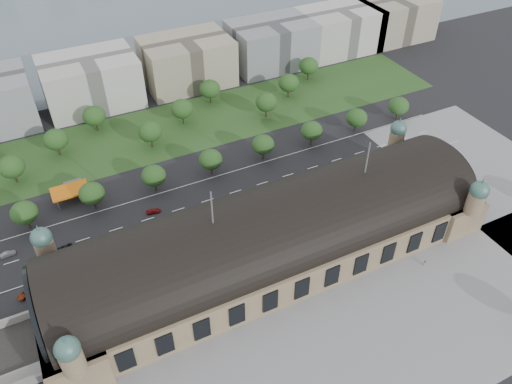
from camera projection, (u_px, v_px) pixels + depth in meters
name	position (u px, v px, depth m)	size (l,w,h in m)	color
ground	(271.00, 259.00, 171.03)	(900.00, 900.00, 0.00)	black
station	(272.00, 238.00, 164.43)	(150.00, 48.40, 44.30)	#947E5B
plaza_south	(372.00, 349.00, 144.28)	(190.00, 48.00, 0.12)	gray
plaza_east	(491.00, 176.00, 206.18)	(56.00, 100.00, 0.12)	gray
road_slab	(178.00, 210.00, 190.26)	(260.00, 26.00, 0.10)	black
grass_belt	(148.00, 135.00, 229.68)	(300.00, 45.00, 0.10)	#294B1E
petrol_station	(72.00, 188.00, 195.50)	(14.00, 13.00, 5.05)	orange
office_3	(91.00, 82.00, 244.28)	(45.00, 32.00, 24.00)	beige
office_4	(187.00, 61.00, 261.34)	(45.00, 32.00, 24.00)	tan
office_5	(271.00, 44.00, 278.40)	(45.00, 32.00, 24.00)	gray
office_6	(339.00, 30.00, 293.76)	(45.00, 32.00, 24.00)	beige
office_7	(393.00, 18.00, 307.41)	(45.00, 32.00, 24.00)	tan
tree_row_2	(24.00, 213.00, 178.03)	(9.60, 9.60, 11.52)	#2D2116
tree_row_3	(92.00, 193.00, 186.22)	(9.60, 9.60, 11.52)	#2D2116
tree_row_4	(154.00, 176.00, 194.41)	(9.60, 9.60, 11.52)	#2D2116
tree_row_5	(211.00, 159.00, 202.60)	(9.60, 9.60, 11.52)	#2D2116
tree_row_6	(263.00, 144.00, 210.79)	(9.60, 9.60, 11.52)	#2D2116
tree_row_7	(312.00, 131.00, 218.98)	(9.60, 9.60, 11.52)	#2D2116
tree_row_8	(357.00, 118.00, 227.17)	(9.60, 9.60, 11.52)	#2D2116
tree_row_9	(399.00, 106.00, 235.36)	(9.60, 9.60, 11.52)	#2D2116
tree_belt_3	(11.00, 167.00, 197.86)	(10.40, 10.40, 12.48)	#2D2116
tree_belt_4	(56.00, 139.00, 212.57)	(10.40, 10.40, 12.48)	#2D2116
tree_belt_5	(94.00, 116.00, 227.28)	(10.40, 10.40, 12.48)	#2D2116
tree_belt_6	(150.00, 132.00, 217.31)	(10.40, 10.40, 12.48)	#2D2116
tree_belt_7	(182.00, 109.00, 232.02)	(10.40, 10.40, 12.48)	#2D2116
tree_belt_8	(210.00, 89.00, 246.74)	(10.40, 10.40, 12.48)	#2D2116
tree_belt_9	(266.00, 102.00, 236.76)	(10.40, 10.40, 12.48)	#2D2116
tree_belt_10	(289.00, 83.00, 251.48)	(10.40, 10.40, 12.48)	#2D2116
tree_belt_11	(309.00, 66.00, 266.19)	(10.40, 10.40, 12.48)	#2D2116
traffic_car_1	(8.00, 254.00, 171.66)	(1.72, 4.93, 1.62)	gray
traffic_car_2	(64.00, 248.00, 173.64)	(2.73, 5.92, 1.64)	black
traffic_car_3	(153.00, 211.00, 188.52)	(2.20, 5.41, 1.57)	maroon
traffic_car_4	(255.00, 195.00, 196.03)	(1.65, 4.10, 1.40)	#1D1947
parked_car_0	(41.00, 279.00, 163.13)	(1.62, 4.63, 1.53)	black
parked_car_1	(26.00, 294.00, 158.58)	(2.67, 5.80, 1.61)	maroon
parked_car_2	(131.00, 255.00, 171.33)	(2.18, 5.37, 1.56)	#1B2B4D
parked_car_3	(110.00, 256.00, 170.79)	(1.93, 4.79, 1.63)	#5B5E63
parked_car_4	(85.00, 274.00, 165.00)	(1.55, 4.45, 1.47)	white
parked_car_5	(171.00, 238.00, 177.70)	(2.11, 4.58, 1.27)	#95969D
parked_car_6	(199.00, 235.00, 178.83)	(2.02, 4.97, 1.44)	black
bus_west	(206.00, 218.00, 183.99)	(3.09, 13.22, 3.68)	#CC4120
bus_mid	(241.00, 200.00, 192.18)	(2.60, 11.11, 3.09)	beige
bus_east	(265.00, 198.00, 193.25)	(2.74, 11.72, 3.27)	silver
pedestrian_0	(424.00, 263.00, 168.27)	(0.96, 0.55, 1.96)	gray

